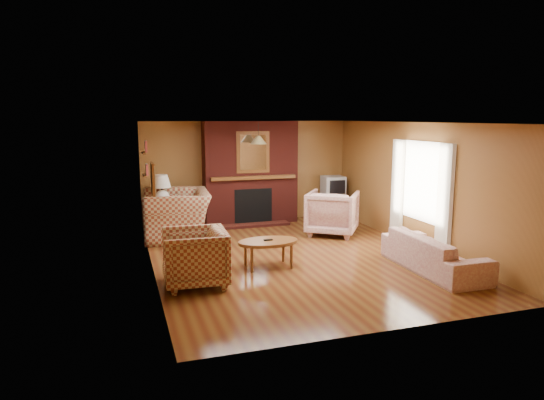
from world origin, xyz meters
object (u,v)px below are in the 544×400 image
object	(u,v)px
table_lamp	(162,188)
coffee_table	(268,243)
floral_sofa	(434,253)
floral_armchair	(332,213)
fireplace	(250,174)
plaid_armchair	(195,257)
side_table	(163,219)
tv_stand	(333,207)
crt_tv	(333,186)
plaid_loveseat	(177,214)

from	to	relation	value
table_lamp	coffee_table	bearing A→B (deg)	-63.27
floral_sofa	coffee_table	world-z (taller)	floral_sofa
floral_armchair	fireplace	bearing A→B (deg)	-14.73
plaid_armchair	side_table	bearing A→B (deg)	-174.49
tv_stand	fireplace	bearing A→B (deg)	177.12
fireplace	plaid_armchair	bearing A→B (deg)	-116.25
fireplace	floral_sofa	size ratio (longest dim) A/B	1.17
coffee_table	side_table	distance (m)	3.25
side_table	floral_armchair	bearing A→B (deg)	-17.89
floral_sofa	floral_armchair	xyz separation A→B (m)	(-0.54, 2.79, 0.17)
floral_armchair	tv_stand	world-z (taller)	floral_armchair
table_lamp	crt_tv	xyz separation A→B (m)	(4.15, 0.34, -0.18)
plaid_loveseat	fireplace	bearing A→B (deg)	120.62
coffee_table	side_table	xyz separation A→B (m)	(-1.46, 2.90, -0.08)
plaid_loveseat	side_table	distance (m)	0.48
plaid_armchair	coffee_table	bearing A→B (deg)	114.57
coffee_table	floral_sofa	bearing A→B (deg)	-21.63
fireplace	coffee_table	distance (m)	3.58
table_lamp	tv_stand	world-z (taller)	table_lamp
floral_sofa	fireplace	bearing A→B (deg)	24.22
plaid_loveseat	plaid_armchair	bearing A→B (deg)	2.64
plaid_loveseat	crt_tv	distance (m)	3.98
tv_stand	plaid_armchair	bearing A→B (deg)	-134.44
plaid_loveseat	tv_stand	size ratio (longest dim) A/B	2.56
side_table	crt_tv	xyz separation A→B (m)	(4.15, 0.34, 0.50)
plaid_armchair	crt_tv	world-z (taller)	crt_tv
coffee_table	table_lamp	distance (m)	3.30
fireplace	side_table	bearing A→B (deg)	-165.71
plaid_armchair	floral_sofa	bearing A→B (deg)	85.76
table_lamp	tv_stand	size ratio (longest dim) A/B	1.07
fireplace	plaid_armchair	distance (m)	4.47
plaid_loveseat	plaid_armchair	xyz separation A→B (m)	(-0.10, -3.05, -0.06)
fireplace	crt_tv	distance (m)	2.09
fireplace	floral_sofa	world-z (taller)	fireplace
floral_armchair	crt_tv	bearing A→B (deg)	-79.44
plaid_armchair	plaid_loveseat	bearing A→B (deg)	-178.88
plaid_armchair	table_lamp	xyz separation A→B (m)	(-0.15, 3.42, 0.58)
plaid_armchair	table_lamp	world-z (taller)	table_lamp
plaid_armchair	floral_armchair	bearing A→B (deg)	127.79
floral_sofa	floral_armchair	size ratio (longest dim) A/B	1.98
plaid_loveseat	table_lamp	distance (m)	0.68
floral_armchair	table_lamp	world-z (taller)	table_lamp
floral_sofa	tv_stand	world-z (taller)	floral_sofa
tv_stand	crt_tv	xyz separation A→B (m)	(0.00, -0.01, 0.53)
plaid_loveseat	crt_tv	bearing A→B (deg)	104.93
plaid_armchair	crt_tv	xyz separation A→B (m)	(4.00, 3.76, 0.40)
plaid_loveseat	side_table	bearing A→B (deg)	-141.56
plaid_loveseat	tv_stand	bearing A→B (deg)	105.01
side_table	crt_tv	world-z (taller)	crt_tv
plaid_loveseat	tv_stand	xyz separation A→B (m)	(3.90, 0.72, -0.20)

